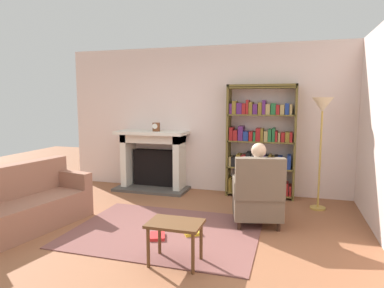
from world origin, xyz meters
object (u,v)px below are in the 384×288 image
(side_table, at_px, (175,229))
(floor_lamp, at_px, (322,115))
(bookshelf, at_px, (260,144))
(armchair_reading, at_px, (258,196))
(seated_reader, at_px, (257,179))
(fireplace, at_px, (154,158))
(sofa_floral, at_px, (24,205))
(mantel_clock, at_px, (156,127))

(side_table, bearing_deg, floor_lamp, 56.56)
(bookshelf, relative_size, armchair_reading, 2.04)
(seated_reader, bearing_deg, floor_lamp, -146.90)
(bookshelf, relative_size, side_table, 3.54)
(fireplace, distance_m, bookshelf, 2.04)
(seated_reader, bearing_deg, side_table, 51.83)
(sofa_floral, bearing_deg, fireplace, -8.88)
(fireplace, xyz_separation_m, seated_reader, (2.10, -1.33, 0.02))
(armchair_reading, relative_size, floor_lamp, 0.55)
(seated_reader, xyz_separation_m, floor_lamp, (0.87, 0.90, 0.86))
(armchair_reading, height_order, side_table, armchair_reading)
(mantel_clock, height_order, sofa_floral, mantel_clock)
(seated_reader, bearing_deg, mantel_clock, -44.39)
(mantel_clock, xyz_separation_m, sofa_floral, (-0.94, -2.32, -0.89))
(sofa_floral, bearing_deg, armchair_reading, -61.47)
(fireplace, bearing_deg, bookshelf, 1.01)
(fireplace, distance_m, seated_reader, 2.49)
(armchair_reading, xyz_separation_m, sofa_floral, (-2.97, -0.98, -0.10))
(fireplace, distance_m, armchair_reading, 2.58)
(mantel_clock, relative_size, bookshelf, 0.08)
(sofa_floral, bearing_deg, bookshelf, -38.98)
(mantel_clock, xyz_separation_m, armchair_reading, (2.03, -1.34, -0.79))
(bookshelf, relative_size, sofa_floral, 1.10)
(armchair_reading, relative_size, sofa_floral, 0.54)
(bookshelf, distance_m, sofa_floral, 3.81)
(mantel_clock, distance_m, seated_reader, 2.42)
(fireplace, relative_size, side_table, 2.48)
(sofa_floral, height_order, side_table, sofa_floral)
(mantel_clock, bearing_deg, armchair_reading, -33.44)
(fireplace, height_order, sofa_floral, fireplace)
(mantel_clock, relative_size, floor_lamp, 0.09)
(fireplace, height_order, mantel_clock, mantel_clock)
(armchair_reading, xyz_separation_m, floor_lamp, (0.85, 1.02, 1.06))
(seated_reader, xyz_separation_m, sofa_floral, (-2.94, -1.09, -0.30))
(floor_lamp, bearing_deg, mantel_clock, 173.61)
(seated_reader, bearing_deg, armchair_reading, 90.00)
(fireplace, bearing_deg, armchair_reading, -34.05)
(fireplace, bearing_deg, side_table, -63.00)
(fireplace, xyz_separation_m, sofa_floral, (-0.84, -2.42, -0.28))
(fireplace, relative_size, armchair_reading, 1.43)
(bookshelf, relative_size, seated_reader, 1.74)
(bookshelf, bearing_deg, floor_lamp, -25.33)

